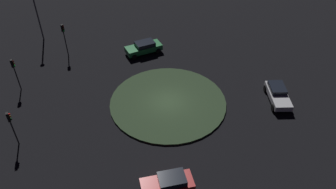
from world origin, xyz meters
name	(u,v)px	position (x,y,z in m)	size (l,w,h in m)	color
ground_plane	(168,103)	(0.00, 0.00, 0.00)	(117.03, 117.03, 0.00)	black
roundabout_island	(168,102)	(0.00, 0.00, 0.09)	(11.91, 11.91, 0.19)	#2D4228
car_silver	(278,94)	(-5.33, -9.99, 0.74)	(4.64, 3.65, 1.37)	silver
car_green	(144,47)	(9.73, -2.33, 0.79)	(2.29, 4.55, 1.50)	#1E7238
car_red	(168,184)	(-9.12, 5.41, 0.83)	(2.95, 4.41, 1.59)	red
traffic_light_north	(11,122)	(2.01, 14.42, 2.66)	(0.33, 0.37, 3.72)	#2D2D2D
traffic_light_northeast	(14,69)	(10.07, 12.48, 2.69)	(0.38, 0.39, 3.77)	#2D2D2D
traffic_light_northeast_near	(64,34)	(14.03, 5.96, 2.96)	(0.39, 0.36, 4.17)	#2D2D2D
streetlamp_east	(34,1)	(19.55, 7.55, 5.34)	(0.53, 0.53, 8.13)	#4C4C51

